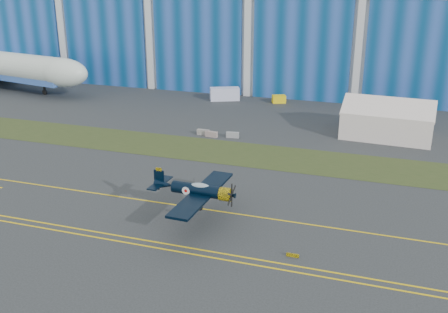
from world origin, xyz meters
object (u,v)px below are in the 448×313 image
(warbird, at_px, (197,190))
(tug, at_px, (279,99))
(shipping_container, at_px, (225,94))
(tent, at_px, (388,116))

(warbird, bearing_deg, tug, 95.83)
(warbird, relative_size, shipping_container, 2.20)
(tent, distance_m, tug, 26.54)
(tent, distance_m, shipping_container, 35.30)
(tug, bearing_deg, shipping_container, 162.70)
(shipping_container, xyz_separation_m, tug, (10.94, 1.28, -0.51))
(warbird, distance_m, shipping_container, 54.04)
(warbird, distance_m, tent, 41.64)
(warbird, bearing_deg, shipping_container, 107.58)
(warbird, relative_size, tent, 0.89)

